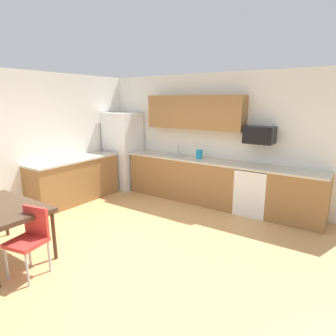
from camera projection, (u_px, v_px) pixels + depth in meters
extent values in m
plane|color=tan|center=(131.00, 243.00, 4.48)|extent=(12.00, 12.00, 0.00)
cube|color=white|center=(211.00, 138.00, 6.31)|extent=(5.80, 0.10, 2.70)
cube|color=white|center=(26.00, 143.00, 5.63)|extent=(0.10, 5.80, 2.70)
cube|color=olive|center=(184.00, 178.00, 6.49)|extent=(2.57, 0.60, 0.90)
cube|color=olive|center=(298.00, 198.00, 5.18)|extent=(0.98, 0.60, 0.90)
cube|color=olive|center=(75.00, 181.00, 6.29)|extent=(0.60, 2.00, 0.90)
cube|color=beige|center=(203.00, 160.00, 6.13)|extent=(4.80, 0.64, 0.04)
cube|color=beige|center=(73.00, 160.00, 6.18)|extent=(0.64, 2.00, 0.04)
cube|color=olive|center=(194.00, 112.00, 6.17)|extent=(2.20, 0.34, 0.70)
cube|color=white|center=(123.00, 151.00, 7.26)|extent=(0.76, 0.70, 1.85)
cube|color=white|center=(254.00, 191.00, 5.62)|extent=(0.60, 0.60, 0.88)
cube|color=black|center=(256.00, 168.00, 5.52)|extent=(0.60, 0.60, 0.03)
cube|color=black|center=(259.00, 135.00, 5.46)|extent=(0.54, 0.36, 0.32)
cube|color=#A5A8AD|center=(174.00, 158.00, 6.54)|extent=(0.48, 0.40, 0.14)
cylinder|color=#B2B5BA|center=(178.00, 150.00, 6.64)|extent=(0.02, 0.02, 0.24)
cylinder|color=#422D1E|center=(5.00, 215.00, 4.69)|extent=(0.05, 0.05, 0.69)
cylinder|color=#422D1E|center=(54.00, 236.00, 3.98)|extent=(0.05, 0.05, 0.69)
cube|color=red|center=(26.00, 242.00, 3.57)|extent=(0.47, 0.47, 0.05)
cube|color=red|center=(36.00, 222.00, 3.69)|extent=(0.38, 0.12, 0.40)
cylinder|color=#B2B2B7|center=(7.00, 264.00, 3.54)|extent=(0.03, 0.03, 0.42)
cylinder|color=#B2B2B7|center=(27.00, 270.00, 3.41)|extent=(0.03, 0.03, 0.42)
cylinder|color=#B2B2B7|center=(29.00, 251.00, 3.84)|extent=(0.03, 0.03, 0.42)
cylinder|color=#B2B2B7|center=(49.00, 256.00, 3.72)|extent=(0.03, 0.03, 0.42)
cylinder|color=#198CBF|center=(199.00, 155.00, 6.21)|extent=(0.14, 0.14, 0.20)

